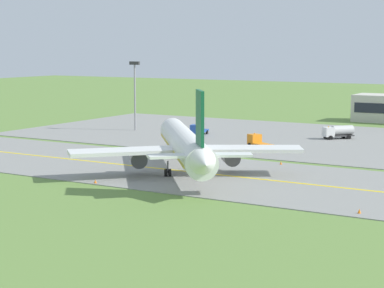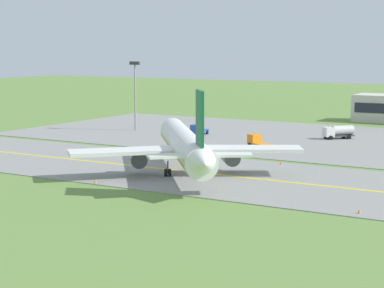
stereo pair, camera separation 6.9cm
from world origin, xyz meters
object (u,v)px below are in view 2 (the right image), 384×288
(service_truck_fuel, at_px, (198,130))
(airplane_lead, at_px, (185,145))
(service_truck_baggage, at_px, (259,142))
(apron_light_mast, at_px, (135,87))
(service_truck_catering, at_px, (338,131))

(service_truck_fuel, bearing_deg, airplane_lead, -62.41)
(service_truck_baggage, height_order, apron_light_mast, apron_light_mast)
(apron_light_mast, bearing_deg, service_truck_fuel, -3.65)
(service_truck_fuel, relative_size, apron_light_mast, 0.46)
(airplane_lead, bearing_deg, apron_light_mast, 132.76)
(service_truck_catering, relative_size, apron_light_mast, 0.39)
(airplane_lead, xyz_separation_m, apron_light_mast, (-35.64, 38.55, 5.19))
(airplane_lead, relative_size, service_truck_fuel, 5.00)
(airplane_lead, distance_m, service_truck_catering, 47.55)
(apron_light_mast, bearing_deg, service_truck_baggage, -17.19)
(airplane_lead, distance_m, apron_light_mast, 52.76)
(airplane_lead, bearing_deg, service_truck_baggage, 93.74)
(service_truck_fuel, height_order, apron_light_mast, apron_light_mast)
(apron_light_mast, bearing_deg, airplane_lead, -47.24)
(service_truck_catering, bearing_deg, apron_light_mast, -168.51)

